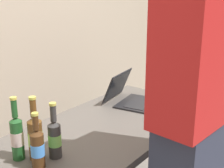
# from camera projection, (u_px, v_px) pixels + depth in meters

# --- Properties ---
(desk) EXTENTS (1.45, 0.73, 0.75)m
(desk) POSITION_uv_depth(u_px,v_px,m) (110.00, 134.00, 1.91)
(desk) COLOR #56514C
(desk) RESTS_ON ground
(laptop) EXTENTS (0.37, 0.39, 0.22)m
(laptop) POSITION_uv_depth(u_px,v_px,m) (130.00, 96.00, 2.23)
(laptop) COLOR black
(laptop) RESTS_ON desk
(beer_bottle_brown) EXTENTS (0.06, 0.06, 0.27)m
(beer_bottle_brown) POSITION_uv_depth(u_px,v_px,m) (38.00, 147.00, 1.38)
(beer_bottle_brown) COLOR #472B14
(beer_bottle_brown) RESTS_ON desk
(beer_bottle_dark) EXTENTS (0.07, 0.07, 0.32)m
(beer_bottle_dark) POSITION_uv_depth(u_px,v_px,m) (35.00, 136.00, 1.46)
(beer_bottle_dark) COLOR brown
(beer_bottle_dark) RESTS_ON desk
(beer_bottle_green) EXTENTS (0.06, 0.06, 0.32)m
(beer_bottle_green) POSITION_uv_depth(u_px,v_px,m) (17.00, 136.00, 1.46)
(beer_bottle_green) COLOR #1E5123
(beer_bottle_green) RESTS_ON desk
(beer_bottle_amber) EXTENTS (0.06, 0.06, 0.29)m
(beer_bottle_amber) POSITION_uv_depth(u_px,v_px,m) (55.00, 137.00, 1.47)
(beer_bottle_amber) COLOR #333333
(beer_bottle_amber) RESTS_ON desk
(person_figure) EXTENTS (0.46, 0.32, 1.88)m
(person_figure) POSITION_uv_depth(u_px,v_px,m) (194.00, 127.00, 1.34)
(person_figure) COLOR #2D3347
(person_figure) RESTS_ON ground
(back_wall) EXTENTS (6.00, 0.10, 2.60)m
(back_wall) POSITION_uv_depth(u_px,v_px,m) (23.00, 25.00, 2.19)
(back_wall) COLOR tan
(back_wall) RESTS_ON ground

